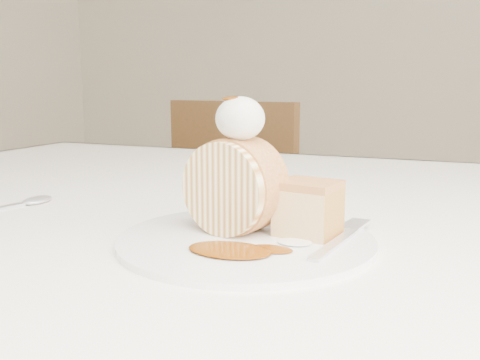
% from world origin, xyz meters
% --- Properties ---
extents(table, '(1.40, 0.90, 0.75)m').
position_xyz_m(table, '(0.00, 0.20, 0.66)').
color(table, white).
rests_on(table, ground).
extents(chair_far, '(0.45, 0.45, 0.85)m').
position_xyz_m(chair_far, '(-0.35, 1.05, 0.48)').
color(chair_far, brown).
rests_on(chair_far, ground).
extents(plate, '(0.28, 0.28, 0.01)m').
position_xyz_m(plate, '(0.06, 0.01, 0.75)').
color(plate, white).
rests_on(plate, table).
extents(roulade_slice, '(0.10, 0.07, 0.09)m').
position_xyz_m(roulade_slice, '(0.04, 0.02, 0.80)').
color(roulade_slice, '#FFEAB1').
rests_on(roulade_slice, plate).
extents(cake_chunk, '(0.06, 0.06, 0.04)m').
position_xyz_m(cake_chunk, '(0.11, 0.04, 0.78)').
color(cake_chunk, tan).
rests_on(cake_chunk, plate).
extents(whipped_cream, '(0.05, 0.05, 0.04)m').
position_xyz_m(whipped_cream, '(0.05, 0.02, 0.86)').
color(whipped_cream, white).
rests_on(whipped_cream, roulade_slice).
extents(caramel_drizzle, '(0.02, 0.02, 0.01)m').
position_xyz_m(caramel_drizzle, '(0.04, 0.02, 0.89)').
color(caramel_drizzle, '#682E04').
rests_on(caramel_drizzle, whipped_cream).
extents(caramel_pool, '(0.08, 0.06, 0.00)m').
position_xyz_m(caramel_pool, '(0.06, -0.04, 0.76)').
color(caramel_pool, '#682E04').
rests_on(caramel_pool, plate).
extents(fork, '(0.04, 0.14, 0.00)m').
position_xyz_m(fork, '(0.14, 0.01, 0.76)').
color(fork, silver).
rests_on(fork, plate).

